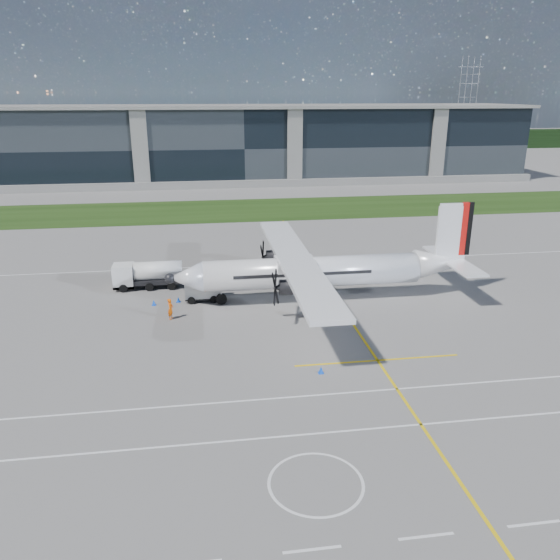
% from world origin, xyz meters
% --- Properties ---
extents(ground, '(400.00, 400.00, 0.00)m').
position_xyz_m(ground, '(0.00, 40.00, 0.00)').
color(ground, slate).
rests_on(ground, ground).
extents(grass_strip, '(400.00, 18.00, 0.04)m').
position_xyz_m(grass_strip, '(0.00, 48.00, 0.02)').
color(grass_strip, '#19320D').
rests_on(grass_strip, ground).
extents(terminal_building, '(120.00, 20.00, 15.00)m').
position_xyz_m(terminal_building, '(0.00, 80.00, 7.50)').
color(terminal_building, black).
rests_on(terminal_building, ground).
extents(tree_line, '(400.00, 6.00, 6.00)m').
position_xyz_m(tree_line, '(0.00, 140.00, 3.00)').
color(tree_line, black).
rests_on(tree_line, ground).
extents(pylon_east, '(9.00, 4.60, 30.00)m').
position_xyz_m(pylon_east, '(85.00, 150.00, 15.00)').
color(pylon_east, gray).
rests_on(pylon_east, ground).
extents(yellow_taxiway_centerline, '(0.20, 70.00, 0.01)m').
position_xyz_m(yellow_taxiway_centerline, '(3.00, 10.00, 0.01)').
color(yellow_taxiway_centerline, yellow).
rests_on(yellow_taxiway_centerline, ground).
extents(white_lane_line, '(90.00, 0.15, 0.01)m').
position_xyz_m(white_lane_line, '(0.00, -14.00, 0.01)').
color(white_lane_line, white).
rests_on(white_lane_line, ground).
extents(turboprop_aircraft, '(27.79, 28.82, 8.65)m').
position_xyz_m(turboprop_aircraft, '(1.75, 6.55, 4.32)').
color(turboprop_aircraft, white).
rests_on(turboprop_aircraft, ground).
extents(fuel_tanker_truck, '(6.96, 2.26, 2.61)m').
position_xyz_m(fuel_tanker_truck, '(-14.83, 12.04, 1.30)').
color(fuel_tanker_truck, silver).
rests_on(fuel_tanker_truck, ground).
extents(baggage_tug, '(3.34, 2.00, 2.00)m').
position_xyz_m(baggage_tug, '(-9.20, 7.90, 1.00)').
color(baggage_tug, silver).
rests_on(baggage_tug, ground).
extents(ground_crew_person, '(0.81, 0.98, 2.07)m').
position_xyz_m(ground_crew_person, '(-11.88, 3.82, 1.03)').
color(ground_crew_person, '#F25907').
rests_on(ground_crew_person, ground).
extents(safety_cone_portwing, '(0.36, 0.36, 0.50)m').
position_xyz_m(safety_cone_portwing, '(-1.39, -7.23, 0.25)').
color(safety_cone_portwing, blue).
rests_on(safety_cone_portwing, ground).
extents(safety_cone_fwd, '(0.36, 0.36, 0.50)m').
position_xyz_m(safety_cone_fwd, '(-13.54, 7.19, 0.25)').
color(safety_cone_fwd, blue).
rests_on(safety_cone_fwd, ground).
extents(safety_cone_stbdwing, '(0.36, 0.36, 0.50)m').
position_xyz_m(safety_cone_stbdwing, '(-0.62, 20.29, 0.25)').
color(safety_cone_stbdwing, blue).
rests_on(safety_cone_stbdwing, ground).
extents(safety_cone_nose_stbd, '(0.36, 0.36, 0.50)m').
position_xyz_m(safety_cone_nose_stbd, '(-11.39, 7.67, 0.25)').
color(safety_cone_nose_stbd, blue).
rests_on(safety_cone_nose_stbd, ground).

